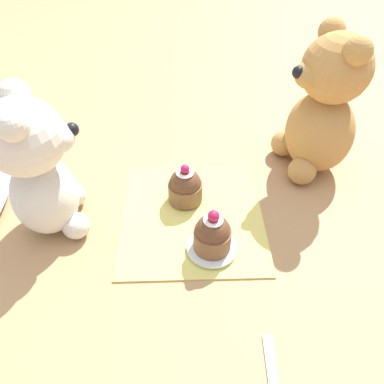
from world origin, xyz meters
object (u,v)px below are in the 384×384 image
(teddy_bear_cream, at_px, (38,168))
(saucer_plate, at_px, (212,247))
(teddy_bear_tan, at_px, (323,109))
(cupcake_near_tan_bear, at_px, (212,234))
(cupcake_near_cream_bear, at_px, (185,187))
(teaspoon, at_px, (274,382))

(teddy_bear_cream, xyz_separation_m, saucer_plate, (-0.07, -0.25, -0.11))
(teddy_bear_tan, bearing_deg, teddy_bear_cream, -82.86)
(teddy_bear_cream, relative_size, cupcake_near_tan_bear, 3.12)
(teddy_bear_cream, height_order, cupcake_near_tan_bear, teddy_bear_cream)
(cupcake_near_cream_bear, xyz_separation_m, saucer_plate, (-0.11, -0.04, -0.02))
(cupcake_near_tan_bear, relative_size, teaspoon, 0.65)
(saucer_plate, bearing_deg, teaspoon, -163.28)
(saucer_plate, xyz_separation_m, teaspoon, (-0.19, -0.06, -0.01))
(teddy_bear_tan, relative_size, teaspoon, 2.25)
(saucer_plate, height_order, cupcake_near_tan_bear, cupcake_near_tan_bear)
(teddy_bear_cream, xyz_separation_m, teaspoon, (-0.26, -0.31, -0.11))
(cupcake_near_cream_bear, bearing_deg, cupcake_near_tan_bear, -161.06)
(teddy_bear_cream, xyz_separation_m, cupcake_near_cream_bear, (0.05, -0.21, -0.08))
(cupcake_near_cream_bear, bearing_deg, teddy_bear_cream, 102.08)
(cupcake_near_cream_bear, bearing_deg, teddy_bear_tan, -68.75)
(teddy_bear_cream, relative_size, teaspoon, 2.02)
(teddy_bear_cream, bearing_deg, teddy_bear_tan, -87.77)
(cupcake_near_cream_bear, relative_size, saucer_plate, 0.96)
(saucer_plate, xyz_separation_m, cupcake_near_tan_bear, (0.00, 0.00, 0.03))
(teddy_bear_tan, bearing_deg, teaspoon, -29.79)
(saucer_plate, bearing_deg, cupcake_near_cream_bear, 18.94)
(cupcake_near_cream_bear, distance_m, saucer_plate, 0.12)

